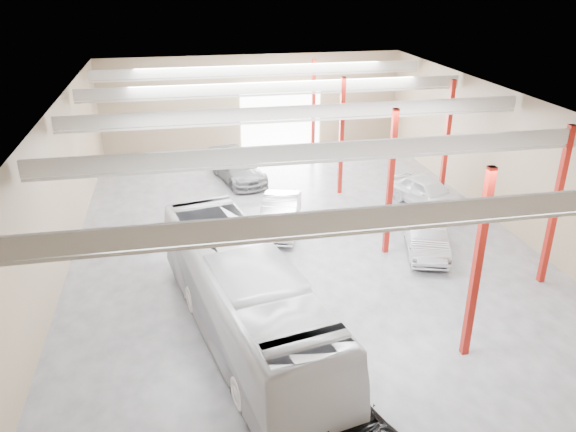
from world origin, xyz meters
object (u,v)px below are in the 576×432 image
object	(u,v)px
car_row_c	(238,168)
car_row_a	(283,292)
car_right_near	(426,236)
car_right_far	(427,193)
coach_bus	(244,296)
car_row_b	(280,214)
black_sedan	(339,421)

from	to	relation	value
car_row_c	car_row_a	bearing A→B (deg)	-103.92
car_right_near	car_right_far	distance (m)	5.73
coach_bus	car_row_b	size ratio (longest dim) A/B	2.45
car_row_a	car_row_b	bearing A→B (deg)	74.51
car_row_a	car_right_far	distance (m)	13.46
coach_bus	car_row_b	xyz separation A→B (m)	(3.02, 9.05, -0.92)
car_row_a	car_right_far	world-z (taller)	car_right_far
car_row_c	car_right_near	world-z (taller)	car_row_c
car_row_b	car_row_c	size ratio (longest dim) A/B	0.92
car_row_c	coach_bus	bearing A→B (deg)	-109.79
black_sedan	car_row_b	distance (m)	14.53
car_row_a	coach_bus	bearing A→B (deg)	-144.10
car_row_a	car_right_near	size ratio (longest dim) A/B	0.97
coach_bus	car_right_far	distance (m)	15.83
coach_bus	car_right_far	world-z (taller)	coach_bus
car_row_b	car_right_near	xyz separation A→B (m)	(6.42, -3.81, -0.05)
coach_bus	car_right_near	world-z (taller)	coach_bus
black_sedan	car_right_near	distance (m)	13.01
coach_bus	car_right_far	size ratio (longest dim) A/B	2.56
car_row_a	car_right_near	distance (m)	8.54
car_row_b	car_row_a	bearing A→B (deg)	-82.66
black_sedan	car_row_c	bearing A→B (deg)	73.52
car_right_far	car_row_b	bearing A→B (deg)	170.01
coach_bus	car_right_near	size ratio (longest dim) A/B	2.59
car_right_near	car_right_far	bearing A→B (deg)	81.86
coach_bus	car_row_c	xyz separation A→B (m)	(1.74, 16.93, -0.96)
car_row_b	car_right_far	xyz separation A→B (m)	(8.83, 1.39, -0.01)
black_sedan	car_row_a	xyz separation A→B (m)	(-0.28, 7.00, 0.12)
black_sedan	car_right_near	xyz separation A→B (m)	(7.41, 10.69, 0.12)
coach_bus	black_sedan	xyz separation A→B (m)	(2.03, -5.45, -1.09)
car_row_a	car_row_b	size ratio (longest dim) A/B	0.92
black_sedan	car_right_near	size ratio (longest dim) A/B	1.02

